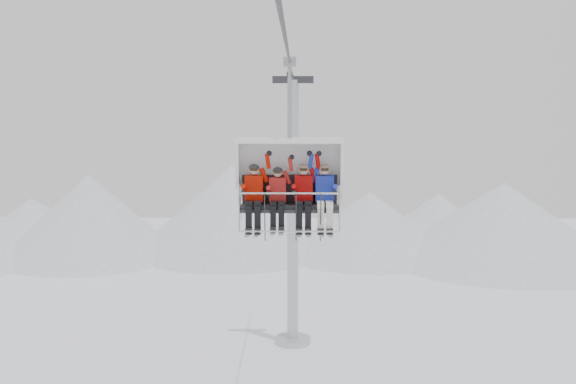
{
  "coord_description": "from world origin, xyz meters",
  "views": [
    {
      "loc": [
        0.15,
        -13.46,
        12.52
      ],
      "look_at": [
        0.0,
        0.0,
        10.72
      ],
      "focal_mm": 45.0,
      "sensor_mm": 36.0,
      "label": 1
    }
  ],
  "objects_px": {
    "lift_tower_right": "(293,232)",
    "skier_far_right": "(325,194)",
    "chairlift_carrier": "(290,173)",
    "skier_far_left": "(254,194)",
    "skier_center_right": "(304,194)",
    "skier_center_left": "(278,196)"
  },
  "relations": [
    {
      "from": "lift_tower_right",
      "to": "skier_far_right",
      "type": "height_order",
      "value": "lift_tower_right"
    },
    {
      "from": "lift_tower_right",
      "to": "chairlift_carrier",
      "type": "relative_size",
      "value": 3.38
    },
    {
      "from": "lift_tower_right",
      "to": "skier_far_left",
      "type": "height_order",
      "value": "lift_tower_right"
    },
    {
      "from": "lift_tower_right",
      "to": "chairlift_carrier",
      "type": "height_order",
      "value": "lift_tower_right"
    },
    {
      "from": "chairlift_carrier",
      "to": "skier_far_right",
      "type": "bearing_deg",
      "value": -20.23
    },
    {
      "from": "chairlift_carrier",
      "to": "skier_far_right",
      "type": "xyz_separation_m",
      "value": [
        0.82,
        -0.3,
        -0.47
      ]
    },
    {
      "from": "skier_center_right",
      "to": "skier_far_right",
      "type": "bearing_deg",
      "value": 0.02
    },
    {
      "from": "chairlift_carrier",
      "to": "skier_center_left",
      "type": "relative_size",
      "value": 2.36
    },
    {
      "from": "skier_center_left",
      "to": "skier_far_right",
      "type": "distance_m",
      "value": 1.1
    },
    {
      "from": "skier_far_left",
      "to": "skier_center_left",
      "type": "relative_size",
      "value": 1.01
    },
    {
      "from": "chairlift_carrier",
      "to": "skier_center_left",
      "type": "height_order",
      "value": "chairlift_carrier"
    },
    {
      "from": "chairlift_carrier",
      "to": "skier_far_left",
      "type": "xyz_separation_m",
      "value": [
        -0.84,
        -0.3,
        -0.47
      ]
    },
    {
      "from": "skier_far_left",
      "to": "skier_far_right",
      "type": "relative_size",
      "value": 1.0
    },
    {
      "from": "chairlift_carrier",
      "to": "skier_center_right",
      "type": "xyz_separation_m",
      "value": [
        0.33,
        -0.3,
        -0.47
      ]
    },
    {
      "from": "chairlift_carrier",
      "to": "skier_center_left",
      "type": "bearing_deg",
      "value": -131.94
    },
    {
      "from": "chairlift_carrier",
      "to": "skier_center_right",
      "type": "bearing_deg",
      "value": -42.73
    },
    {
      "from": "chairlift_carrier",
      "to": "skier_far_right",
      "type": "height_order",
      "value": "chairlift_carrier"
    },
    {
      "from": "skier_far_left",
      "to": "skier_center_right",
      "type": "distance_m",
      "value": 1.17
    },
    {
      "from": "lift_tower_right",
      "to": "skier_center_left",
      "type": "xyz_separation_m",
      "value": [
        -0.28,
        -18.76,
        4.42
      ]
    },
    {
      "from": "skier_center_left",
      "to": "skier_far_left",
      "type": "bearing_deg",
      "value": 179.11
    },
    {
      "from": "lift_tower_right",
      "to": "skier_center_right",
      "type": "xyz_separation_m",
      "value": [
        0.33,
        -18.75,
        4.45
      ]
    },
    {
      "from": "skier_far_left",
      "to": "skier_center_left",
      "type": "xyz_separation_m",
      "value": [
        0.56,
        -0.01,
        -0.03
      ]
    }
  ]
}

